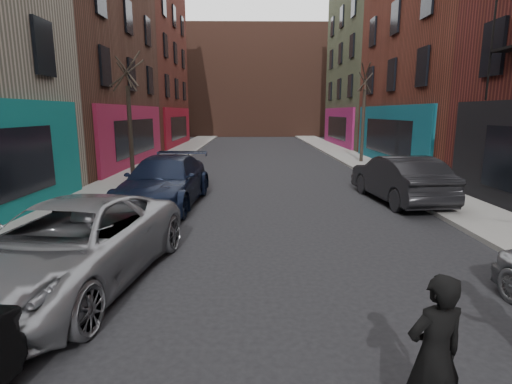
{
  "coord_description": "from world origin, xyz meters",
  "views": [
    {
      "loc": [
        -0.61,
        -0.62,
        3.13
      ],
      "look_at": [
        -0.53,
        6.99,
        1.6
      ],
      "focal_mm": 28.0,
      "sensor_mm": 36.0,
      "label": 1
    }
  ],
  "objects_px": {
    "skateboarder": "(434,356)",
    "tree_left_far": "(129,106)",
    "tree_right_far": "(364,105)",
    "parked_right_end": "(399,179)",
    "parked_left_end": "(165,182)",
    "parked_left_far": "(70,245)"
  },
  "relations": [
    {
      "from": "skateboarder",
      "to": "tree_left_far",
      "type": "bearing_deg",
      "value": -76.62
    },
    {
      "from": "tree_left_far",
      "to": "tree_right_far",
      "type": "distance_m",
      "value": 13.78
    },
    {
      "from": "tree_left_far",
      "to": "skateboarder",
      "type": "bearing_deg",
      "value": -64.57
    },
    {
      "from": "tree_right_far",
      "to": "parked_right_end",
      "type": "height_order",
      "value": "tree_right_far"
    },
    {
      "from": "skateboarder",
      "to": "tree_right_far",
      "type": "bearing_deg",
      "value": -115.56
    },
    {
      "from": "parked_right_end",
      "to": "skateboarder",
      "type": "distance_m",
      "value": 11.1
    },
    {
      "from": "tree_left_far",
      "to": "parked_left_end",
      "type": "relative_size",
      "value": 1.14
    },
    {
      "from": "parked_right_end",
      "to": "tree_left_far",
      "type": "bearing_deg",
      "value": -29.47
    },
    {
      "from": "tree_right_far",
      "to": "parked_left_end",
      "type": "distance_m",
      "value": 15.19
    },
    {
      "from": "parked_left_far",
      "to": "skateboarder",
      "type": "relative_size",
      "value": 3.46
    },
    {
      "from": "parked_right_end",
      "to": "skateboarder",
      "type": "height_order",
      "value": "skateboarder"
    },
    {
      "from": "tree_right_far",
      "to": "parked_right_end",
      "type": "relative_size",
      "value": 1.36
    },
    {
      "from": "tree_right_far",
      "to": "skateboarder",
      "type": "height_order",
      "value": "tree_right_far"
    },
    {
      "from": "tree_left_far",
      "to": "skateboarder",
      "type": "relative_size",
      "value": 4.03
    },
    {
      "from": "parked_left_end",
      "to": "skateboarder",
      "type": "relative_size",
      "value": 3.53
    },
    {
      "from": "parked_left_far",
      "to": "parked_right_end",
      "type": "height_order",
      "value": "parked_right_end"
    },
    {
      "from": "skateboarder",
      "to": "parked_right_end",
      "type": "bearing_deg",
      "value": -120.54
    },
    {
      "from": "tree_left_far",
      "to": "parked_left_end",
      "type": "distance_m",
      "value": 6.48
    },
    {
      "from": "parked_left_far",
      "to": "parked_left_end",
      "type": "relative_size",
      "value": 0.98
    },
    {
      "from": "tree_left_far",
      "to": "tree_right_far",
      "type": "relative_size",
      "value": 0.96
    },
    {
      "from": "parked_left_end",
      "to": "skateboarder",
      "type": "bearing_deg",
      "value": -61.6
    },
    {
      "from": "tree_left_far",
      "to": "parked_left_far",
      "type": "height_order",
      "value": "tree_left_far"
    }
  ]
}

